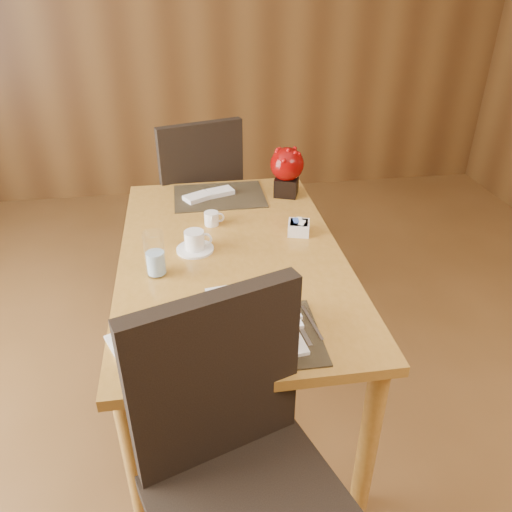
{
  "coord_description": "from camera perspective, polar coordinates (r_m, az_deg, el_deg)",
  "views": [
    {
      "loc": [
        -0.16,
        -1.16,
        1.79
      ],
      "look_at": [
        0.07,
        0.35,
        0.87
      ],
      "focal_mm": 35.0,
      "sensor_mm": 36.0,
      "label": 1
    }
  ],
  "objects": [
    {
      "name": "ground",
      "position": [
        2.13,
        -0.38,
        -25.8
      ],
      "size": [
        6.0,
        6.0,
        0.0
      ],
      "primitive_type": "plane",
      "color": "brown",
      "rests_on": "ground"
    },
    {
      "name": "back_wall",
      "position": [
        4.18,
        -7.02,
        25.47
      ],
      "size": [
        5.0,
        0.02,
        2.8
      ],
      "primitive_type": "cube",
      "color": "brown",
      "rests_on": "ground"
    },
    {
      "name": "dining_table",
      "position": [
        2.1,
        -2.8,
        -1.74
      ],
      "size": [
        0.9,
        1.5,
        0.75
      ],
      "color": "#B88233",
      "rests_on": "ground"
    },
    {
      "name": "placemat_near",
      "position": [
        1.6,
        -0.73,
        -9.29
      ],
      "size": [
        0.45,
        0.33,
        0.01
      ],
      "primitive_type": "cube",
      "color": "black",
      "rests_on": "dining_table"
    },
    {
      "name": "placemat_far",
      "position": [
        2.53,
        -4.21,
        6.83
      ],
      "size": [
        0.45,
        0.33,
        0.01
      ],
      "primitive_type": "cube",
      "color": "black",
      "rests_on": "dining_table"
    },
    {
      "name": "soup_setting",
      "position": [
        1.57,
        -0.47,
        -7.44
      ],
      "size": [
        0.32,
        0.32,
        0.12
      ],
      "rotation": [
        0.0,
        0.0,
        0.12
      ],
      "color": "white",
      "rests_on": "dining_table"
    },
    {
      "name": "coffee_cup",
      "position": [
        2.05,
        -7.03,
        1.56
      ],
      "size": [
        0.15,
        0.15,
        0.09
      ],
      "rotation": [
        0.0,
        0.0,
        -0.1
      ],
      "color": "white",
      "rests_on": "dining_table"
    },
    {
      "name": "water_glass",
      "position": [
        1.89,
        -11.48,
        0.22
      ],
      "size": [
        0.09,
        0.09,
        0.18
      ],
      "primitive_type": "cylinder",
      "rotation": [
        0.0,
        0.0,
        0.16
      ],
      "color": "white",
      "rests_on": "dining_table"
    },
    {
      "name": "creamer_jug",
      "position": [
        2.25,
        -5.11,
        4.29
      ],
      "size": [
        0.08,
        0.08,
        0.06
      ],
      "primitive_type": null,
      "rotation": [
        0.0,
        0.0,
        0.0
      ],
      "color": "white",
      "rests_on": "dining_table"
    },
    {
      "name": "sugar_caddy",
      "position": [
        2.18,
        4.91,
        3.23
      ],
      "size": [
        0.11,
        0.11,
        0.05
      ],
      "primitive_type": "cube",
      "rotation": [
        0.0,
        0.0,
        -0.26
      ],
      "color": "white",
      "rests_on": "dining_table"
    },
    {
      "name": "berry_decor",
      "position": [
        2.5,
        3.55,
        9.93
      ],
      "size": [
        0.17,
        0.17,
        0.25
      ],
      "rotation": [
        0.0,
        0.0,
        -0.36
      ],
      "color": "black",
      "rests_on": "dining_table"
    },
    {
      "name": "napkins_far",
      "position": [
        2.53,
        -5.21,
        7.06
      ],
      "size": [
        0.27,
        0.18,
        0.02
      ],
      "primitive_type": null,
      "rotation": [
        0.0,
        0.0,
        0.4
      ],
      "color": "white",
      "rests_on": "dining_table"
    },
    {
      "name": "bread_plate",
      "position": [
        1.63,
        -14.09,
        -9.44
      ],
      "size": [
        0.17,
        0.17,
        0.01
      ],
      "primitive_type": "cube",
      "rotation": [
        0.0,
        0.0,
        0.41
      ],
      "color": "white",
      "rests_on": "dining_table"
    },
    {
      "name": "near_chair",
      "position": [
        1.45,
        -1.95,
        -22.85
      ],
      "size": [
        0.64,
        0.64,
        1.09
      ],
      "rotation": [
        0.0,
        0.0,
        0.33
      ],
      "color": "black",
      "rests_on": "ground"
    },
    {
      "name": "far_chair",
      "position": [
        2.96,
        -6.84,
        6.92
      ],
      "size": [
        0.61,
        0.61,
        1.05
      ],
      "rotation": [
        0.0,
        0.0,
        3.44
      ],
      "color": "black",
      "rests_on": "ground"
    }
  ]
}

